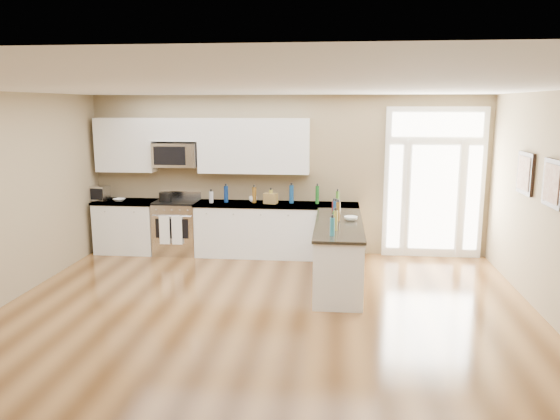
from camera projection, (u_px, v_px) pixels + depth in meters
The scene contains 20 objects.
ground at pixel (254, 346), 6.05m from camera, with size 8.00×8.00×0.00m, color #543317.
room_shell at pixel (252, 194), 5.72m from camera, with size 8.00×8.00×8.00m.
back_cabinet_left at pixel (128, 228), 9.86m from camera, with size 1.10×0.66×0.94m.
back_cabinet_right at pixel (277, 232), 9.58m from camera, with size 2.85×0.66×0.94m.
peninsula_cabinet at pixel (338, 256), 8.06m from camera, with size 0.69×2.32×0.94m.
upper_cabinet_left at pixel (126, 145), 9.72m from camera, with size 1.04×0.33×0.95m, color white.
upper_cabinet_right at pixel (254, 146), 9.48m from camera, with size 1.94×0.33×0.95m, color white.
upper_cabinet_short at pixel (176, 130), 9.57m from camera, with size 0.82×0.33×0.40m, color white.
microwave at pixel (176, 155), 9.62m from camera, with size 0.78×0.41×0.42m.
entry_door at pixel (434, 183), 9.40m from camera, with size 1.70×0.10×2.60m.
wall_art_near at pixel (525, 173), 7.52m from camera, with size 0.05×0.58×0.58m.
wall_art_far at pixel (553, 183), 6.54m from camera, with size 0.05×0.58×0.58m.
kitchen_range at pixel (177, 227), 9.76m from camera, with size 0.76×0.68×1.08m.
stockpot at pixel (166, 197), 9.61m from camera, with size 0.23×0.23×0.18m, color black.
toaster_oven at pixel (100, 193), 9.77m from camera, with size 0.31×0.24×0.27m, color silver.
cardboard_box at pixel (271, 198), 9.47m from camera, with size 0.22×0.16×0.18m, color olive.
bowl_left at pixel (119, 200), 9.70m from camera, with size 0.20×0.20×0.05m, color white.
bowl_peninsula at pixel (351, 218), 8.08m from camera, with size 0.20×0.20×0.06m, color white.
cup_counter at pixel (253, 199), 9.60m from camera, with size 0.14×0.14×0.11m, color white.
counter_bottles at pixel (293, 202), 8.86m from camera, with size 2.28×2.44×0.31m.
Camera 1 is at (0.88, -5.59, 2.63)m, focal length 35.00 mm.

